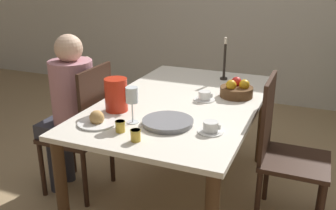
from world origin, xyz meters
TOP-DOWN VIEW (x-y plane):
  - ground_plane at (0.00, 0.00)m, footprint 20.00×20.00m
  - dining_table at (0.00, 0.00)m, footprint 1.00×1.66m
  - chair_person_side at (-0.68, -0.18)m, footprint 0.42×0.42m
  - chair_opposite at (0.68, 0.02)m, footprint 0.42×0.42m
  - person_seated at (-0.78, -0.20)m, footprint 0.39×0.41m
  - red_pitcher at (-0.31, -0.33)m, footprint 0.16×0.14m
  - wine_glass_water at (-0.13, -0.47)m, footprint 0.07×0.07m
  - teacup_near_person at (0.33, -0.43)m, footprint 0.14×0.14m
  - teacup_across at (0.14, 0.06)m, footprint 0.14×0.14m
  - serving_tray at (0.07, -0.42)m, footprint 0.29×0.29m
  - bread_plate at (-0.31, -0.57)m, footprint 0.22×0.22m
  - jam_jar_amber at (-0.13, -0.61)m, footprint 0.05×0.05m
  - jam_jar_red at (0.00, -0.68)m, footprint 0.05×0.05m
  - fruit_bowl at (0.32, 0.22)m, footprint 0.23×0.23m
  - candlestick_tall at (0.13, 0.60)m, footprint 0.06×0.06m

SIDE VIEW (x-z plane):
  - ground_plane at x=0.00m, z-range 0.00..0.00m
  - chair_person_side at x=-0.68m, z-range 0.02..1.00m
  - chair_opposite at x=0.68m, z-range 0.02..1.00m
  - dining_table at x=0.00m, z-range 0.28..1.04m
  - person_seated at x=-0.78m, z-range 0.11..1.30m
  - serving_tray at x=0.07m, z-range 0.76..0.79m
  - bread_plate at x=-0.31m, z-range 0.74..0.83m
  - teacup_near_person at x=0.33m, z-range 0.76..0.82m
  - teacup_across at x=0.14m, z-range 0.76..0.82m
  - jam_jar_amber at x=-0.13m, z-range 0.76..0.83m
  - jam_jar_red at x=0.00m, z-range 0.76..0.83m
  - fruit_bowl at x=0.32m, z-range 0.75..0.87m
  - red_pitcher at x=-0.31m, z-range 0.76..0.97m
  - candlestick_tall at x=0.13m, z-range 0.72..1.06m
  - wine_glass_water at x=-0.13m, z-range 0.81..1.03m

